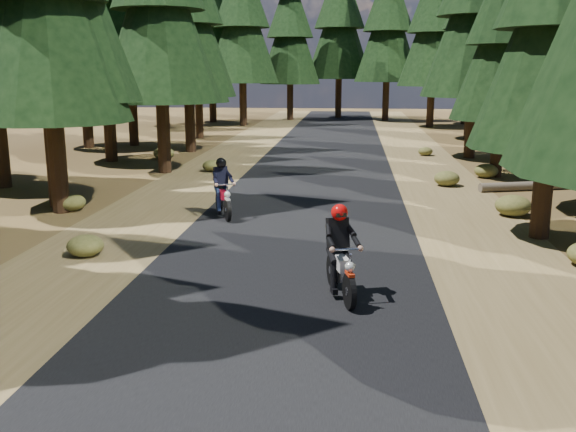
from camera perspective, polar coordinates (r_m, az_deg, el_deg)
The scene contains 8 objects.
ground at distance 12.48m, azimuth -0.69°, elevation -6.46°, with size 120.00×120.00×0.00m, color #473219.
road at distance 17.25m, azimuth 1.16°, elevation -0.97°, with size 6.00×100.00×0.01m, color black.
shoulder_l at distance 18.20m, azimuth -13.43°, elevation -0.61°, with size 3.20×100.00×0.01m, color brown.
shoulder_r at distance 17.51m, azimuth 16.35°, elevation -1.30°, with size 3.20×100.00×0.01m, color brown.
log_near at distance 24.38m, azimuth 21.93°, elevation 2.54°, with size 0.32×0.32×4.99m, color #4C4233.
understory_shrubs at distance 19.24m, azimuth 5.40°, elevation 1.21°, with size 15.44×29.11×0.61m.
rider_lead at distance 11.88m, azimuth 4.71°, elevation -4.57°, with size 1.08×2.02×1.73m.
rider_follow at distance 18.43m, azimuth -5.80°, elevation 1.64°, with size 1.26×1.96×1.68m.
Camera 1 is at (1.33, -11.70, 4.12)m, focal length 40.00 mm.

